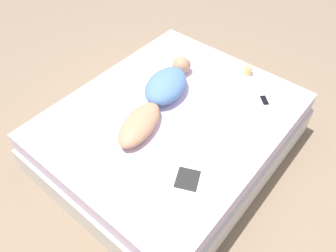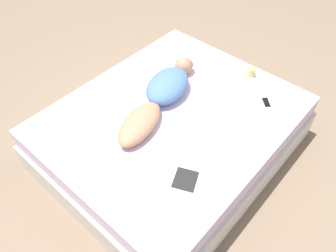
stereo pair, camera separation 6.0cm
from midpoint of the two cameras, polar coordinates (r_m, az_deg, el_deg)
The scene contains 6 objects.
ground_plane at distance 3.43m, azimuth 0.04°, elevation -4.34°, with size 12.00×12.00×0.00m, color #7A6651.
bed at distance 3.22m, azimuth 0.04°, elevation -1.31°, with size 1.92×2.29×0.55m.
person at distance 3.07m, azimuth -1.89°, elevation 5.60°, with size 0.58×1.30×0.20m.
open_magazine at distance 2.57m, azimuth -0.12°, elevation -8.64°, with size 0.61×0.48×0.01m.
coffee_mug at distance 3.52m, azimuth 13.27°, elevation 9.45°, with size 0.12×0.09×0.09m.
cell_phone at distance 3.26m, azimuth 15.92°, elevation 4.29°, with size 0.16×0.16×0.01m.
Camera 1 is at (1.34, -1.66, 2.69)m, focal length 35.00 mm.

